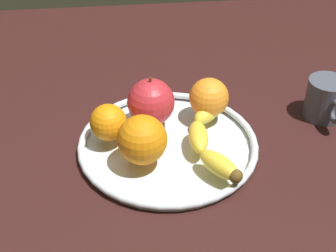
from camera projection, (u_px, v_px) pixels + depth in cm
name	position (u px, v px, depth cm)	size (l,w,h in cm)	color
ground_plane	(168.00, 157.00, 84.25)	(121.81, 121.81, 4.00)	#341817
fruit_bowl	(168.00, 144.00, 82.49)	(30.38, 30.38, 1.80)	silver
banana	(209.00, 138.00, 79.90)	(22.19, 8.54, 3.18)	yellow
apple	(151.00, 102.00, 83.72)	(8.23, 8.23, 9.03)	red
orange_front_right	(142.00, 140.00, 75.76)	(7.91, 7.91, 7.91)	orange
orange_front_left	(209.00, 98.00, 85.86)	(7.04, 7.04, 7.04)	orange
orange_back_right	(108.00, 122.00, 80.76)	(6.22, 6.22, 6.22)	orange
ambient_mug	(326.00, 99.00, 88.14)	(10.42, 7.06, 7.57)	#4A4E5C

